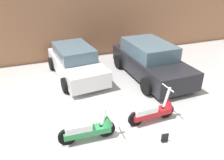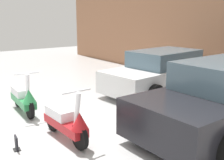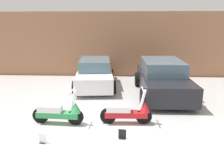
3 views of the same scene
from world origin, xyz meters
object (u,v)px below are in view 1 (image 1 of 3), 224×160
car_rear_left (76,62)px  placard_near_right_scooter (165,138)px  scooter_front_left (90,128)px  car_rear_center (150,61)px  scooter_front_right (154,110)px

car_rear_left → placard_near_right_scooter: (1.31, -4.93, -0.50)m
scooter_front_left → car_rear_center: size_ratio=0.36×
scooter_front_right → placard_near_right_scooter: 0.96m
car_rear_left → car_rear_center: bearing=64.0°
car_rear_center → placard_near_right_scooter: (-1.67, -3.81, -0.58)m
scooter_front_right → placard_near_right_scooter: scooter_front_right is taller
car_rear_left → placard_near_right_scooter: bearing=9.5°
scooter_front_right → car_rear_center: 3.28m
scooter_front_left → car_rear_center: 4.64m
scooter_front_right → car_rear_center: size_ratio=0.36×
car_rear_left → scooter_front_right: bearing=14.9°
scooter_front_right → placard_near_right_scooter: size_ratio=5.95×
scooter_front_right → car_rear_left: bearing=108.7°
car_rear_left → placard_near_right_scooter: car_rear_left is taller
scooter_front_left → scooter_front_right: bearing=6.9°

